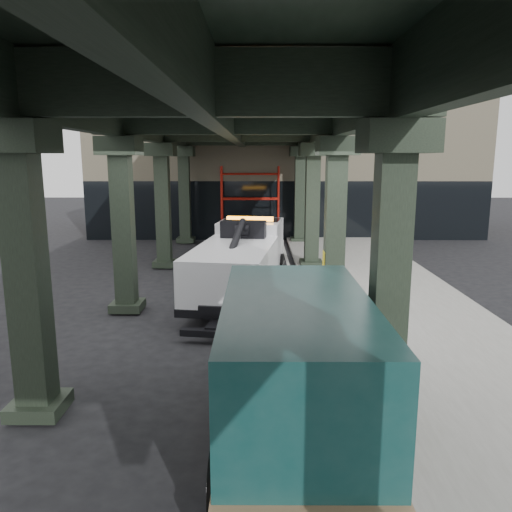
{
  "coord_description": "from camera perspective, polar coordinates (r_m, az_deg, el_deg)",
  "views": [
    {
      "loc": [
        0.42,
        -12.02,
        4.43
      ],
      "look_at": [
        0.37,
        1.82,
        1.7
      ],
      "focal_mm": 35.0,
      "sensor_mm": 36.0,
      "label": 1
    }
  ],
  "objects": [
    {
      "name": "ground",
      "position": [
        12.82,
        -1.69,
        -9.06
      ],
      "size": [
        90.0,
        90.0,
        0.0
      ],
      "primitive_type": "plane",
      "color": "black",
      "rests_on": "ground"
    },
    {
      "name": "sidewalk",
      "position": [
        15.24,
        15.83,
        -5.88
      ],
      "size": [
        5.0,
        40.0,
        0.15
      ],
      "primitive_type": "cube",
      "color": "gray",
      "rests_on": "ground"
    },
    {
      "name": "lane_stripe",
      "position": [
        14.76,
        5.22,
        -6.33
      ],
      "size": [
        0.12,
        38.0,
        0.01
      ],
      "primitive_type": "cube",
      "color": "silver",
      "rests_on": "ground"
    },
    {
      "name": "viaduct",
      "position": [
        14.08,
        -3.23,
        15.34
      ],
      "size": [
        7.4,
        32.0,
        6.4
      ],
      "color": "black",
      "rests_on": "ground"
    },
    {
      "name": "building",
      "position": [
        32.06,
        3.11,
        10.37
      ],
      "size": [
        22.0,
        10.0,
        8.0
      ],
      "primitive_type": "cube",
      "color": "#C6B793",
      "rests_on": "ground"
    },
    {
      "name": "scaffolding",
      "position": [
        26.77,
        -0.67,
        6.18
      ],
      "size": [
        3.08,
        0.88,
        4.0
      ],
      "color": "red",
      "rests_on": "ground"
    },
    {
      "name": "tow_truck",
      "position": [
        16.19,
        -1.61,
        -0.25
      ],
      "size": [
        3.14,
        7.88,
        2.52
      ],
      "rotation": [
        0.0,
        0.0,
        -0.14
      ],
      "color": "black",
      "rests_on": "ground"
    },
    {
      "name": "towed_van",
      "position": [
        8.06,
        4.41,
        -11.8
      ],
      "size": [
        2.39,
        5.91,
        2.39
      ],
      "rotation": [
        0.0,
        0.0,
        -0.0
      ],
      "color": "#103B39",
      "rests_on": "ground"
    }
  ]
}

